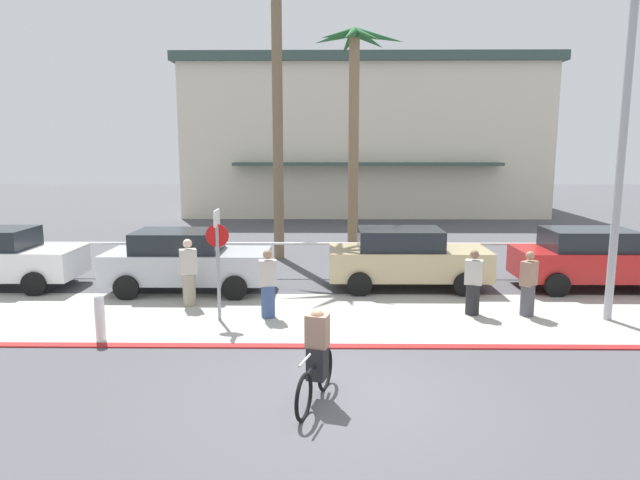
{
  "coord_description": "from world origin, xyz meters",
  "views": [
    {
      "loc": [
        -0.29,
        -8.64,
        3.98
      ],
      "look_at": [
        -0.47,
        6.0,
        1.53
      ],
      "focal_mm": 31.91,
      "sensor_mm": 36.0,
      "label": 1
    }
  ],
  "objects_px": {
    "streetlight_curb": "(629,131)",
    "pedestrian_0": "(473,286)",
    "pedestrian_2": "(189,275)",
    "stop_sign_bike_lane": "(218,249)",
    "pedestrian_3": "(528,287)",
    "car_silver_1": "(186,260)",
    "palm_tree_2": "(355,90)",
    "cyclist_black_0": "(316,359)",
    "car_red_3": "(594,258)",
    "bollard_1": "(100,317)",
    "palm_tree_1": "(276,36)",
    "car_tan_2": "(406,258)",
    "pedestrian_1": "(268,287)"
  },
  "relations": [
    {
      "from": "palm_tree_1",
      "to": "car_tan_2",
      "type": "xyz_separation_m",
      "value": [
        3.93,
        -4.24,
        -6.71
      ]
    },
    {
      "from": "stop_sign_bike_lane",
      "to": "palm_tree_1",
      "type": "distance_m",
      "value": 9.44
    },
    {
      "from": "palm_tree_1",
      "to": "car_silver_1",
      "type": "relative_size",
      "value": 2.3
    },
    {
      "from": "streetlight_curb",
      "to": "bollard_1",
      "type": "bearing_deg",
      "value": -173.22
    },
    {
      "from": "cyclist_black_0",
      "to": "pedestrian_3",
      "type": "height_order",
      "value": "pedestrian_3"
    },
    {
      "from": "car_tan_2",
      "to": "pedestrian_2",
      "type": "bearing_deg",
      "value": -161.51
    },
    {
      "from": "cyclist_black_0",
      "to": "pedestrian_2",
      "type": "relative_size",
      "value": 1.03
    },
    {
      "from": "pedestrian_3",
      "to": "palm_tree_2",
      "type": "bearing_deg",
      "value": 117.74
    },
    {
      "from": "car_silver_1",
      "to": "pedestrian_3",
      "type": "distance_m",
      "value": 8.85
    },
    {
      "from": "car_silver_1",
      "to": "pedestrian_2",
      "type": "relative_size",
      "value": 2.58
    },
    {
      "from": "pedestrian_2",
      "to": "car_red_3",
      "type": "bearing_deg",
      "value": 9.8
    },
    {
      "from": "streetlight_curb",
      "to": "pedestrian_0",
      "type": "height_order",
      "value": "streetlight_curb"
    },
    {
      "from": "stop_sign_bike_lane",
      "to": "pedestrian_1",
      "type": "bearing_deg",
      "value": 11.99
    },
    {
      "from": "pedestrian_1",
      "to": "car_red_3",
      "type": "bearing_deg",
      "value": 17.85
    },
    {
      "from": "streetlight_curb",
      "to": "palm_tree_2",
      "type": "xyz_separation_m",
      "value": [
        -5.52,
        7.69,
        1.58
      ]
    },
    {
      "from": "pedestrian_3",
      "to": "car_red_3",
      "type": "bearing_deg",
      "value": 43.87
    },
    {
      "from": "stop_sign_bike_lane",
      "to": "car_red_3",
      "type": "relative_size",
      "value": 0.58
    },
    {
      "from": "pedestrian_3",
      "to": "pedestrian_0",
      "type": "bearing_deg",
      "value": 176.58
    },
    {
      "from": "palm_tree_2",
      "to": "pedestrian_2",
      "type": "xyz_separation_m",
      "value": [
        -4.38,
        -6.42,
        -5.07
      ]
    },
    {
      "from": "car_silver_1",
      "to": "pedestrian_0",
      "type": "xyz_separation_m",
      "value": [
        7.3,
        -2.13,
        -0.15
      ]
    },
    {
      "from": "cyclist_black_0",
      "to": "pedestrian_0",
      "type": "xyz_separation_m",
      "value": [
        3.61,
        4.62,
        0.02
      ]
    },
    {
      "from": "stop_sign_bike_lane",
      "to": "palm_tree_2",
      "type": "xyz_separation_m",
      "value": [
        3.41,
        7.61,
        4.18
      ]
    },
    {
      "from": "cyclist_black_0",
      "to": "palm_tree_1",
      "type": "bearing_deg",
      "value": 97.7
    },
    {
      "from": "car_tan_2",
      "to": "car_red_3",
      "type": "height_order",
      "value": "same"
    },
    {
      "from": "pedestrian_2",
      "to": "stop_sign_bike_lane",
      "type": "bearing_deg",
      "value": -50.71
    },
    {
      "from": "car_silver_1",
      "to": "cyclist_black_0",
      "type": "height_order",
      "value": "car_silver_1"
    },
    {
      "from": "palm_tree_1",
      "to": "car_tan_2",
      "type": "distance_m",
      "value": 8.86
    },
    {
      "from": "streetlight_curb",
      "to": "cyclist_black_0",
      "type": "xyz_separation_m",
      "value": [
        -6.63,
        -4.01,
        -3.58
      ]
    },
    {
      "from": "bollard_1",
      "to": "palm_tree_1",
      "type": "distance_m",
      "value": 11.61
    },
    {
      "from": "bollard_1",
      "to": "pedestrian_0",
      "type": "height_order",
      "value": "pedestrian_0"
    },
    {
      "from": "palm_tree_2",
      "to": "pedestrian_3",
      "type": "relative_size",
      "value": 5.09
    },
    {
      "from": "car_tan_2",
      "to": "pedestrian_1",
      "type": "bearing_deg",
      "value": -141.54
    },
    {
      "from": "cyclist_black_0",
      "to": "car_tan_2",
      "type": "bearing_deg",
      "value": 71.63
    },
    {
      "from": "palm_tree_2",
      "to": "car_tan_2",
      "type": "distance_m",
      "value": 6.85
    },
    {
      "from": "car_tan_2",
      "to": "pedestrian_1",
      "type": "relative_size",
      "value": 2.72
    },
    {
      "from": "bollard_1",
      "to": "pedestrian_2",
      "type": "bearing_deg",
      "value": 65.07
    },
    {
      "from": "car_tan_2",
      "to": "pedestrian_1",
      "type": "height_order",
      "value": "car_tan_2"
    },
    {
      "from": "stop_sign_bike_lane",
      "to": "streetlight_curb",
      "type": "distance_m",
      "value": 9.29
    },
    {
      "from": "palm_tree_1",
      "to": "palm_tree_2",
      "type": "xyz_separation_m",
      "value": [
        2.65,
        0.28,
        -1.73
      ]
    },
    {
      "from": "palm_tree_1",
      "to": "palm_tree_2",
      "type": "relative_size",
      "value": 1.28
    },
    {
      "from": "car_silver_1",
      "to": "car_red_3",
      "type": "bearing_deg",
      "value": 2.15
    },
    {
      "from": "car_tan_2",
      "to": "pedestrian_1",
      "type": "xyz_separation_m",
      "value": [
        -3.59,
        -2.85,
        -0.13
      ]
    },
    {
      "from": "bollard_1",
      "to": "pedestrian_0",
      "type": "distance_m",
      "value": 8.32
    },
    {
      "from": "pedestrian_0",
      "to": "pedestrian_3",
      "type": "relative_size",
      "value": 1.01
    },
    {
      "from": "pedestrian_2",
      "to": "pedestrian_3",
      "type": "relative_size",
      "value": 1.1
    },
    {
      "from": "car_red_3",
      "to": "pedestrian_2",
      "type": "relative_size",
      "value": 2.58
    },
    {
      "from": "pedestrian_0",
      "to": "pedestrian_3",
      "type": "xyz_separation_m",
      "value": [
        1.27,
        -0.08,
        -0.01
      ]
    },
    {
      "from": "pedestrian_2",
      "to": "pedestrian_0",
      "type": "bearing_deg",
      "value": -5.57
    },
    {
      "from": "cyclist_black_0",
      "to": "pedestrian_3",
      "type": "relative_size",
      "value": 1.13
    },
    {
      "from": "streetlight_curb",
      "to": "car_red_3",
      "type": "distance_m",
      "value": 4.74
    }
  ]
}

